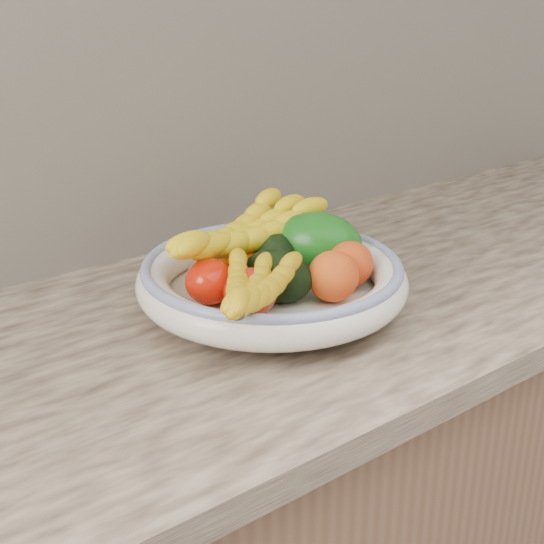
{
  "coord_description": "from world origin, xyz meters",
  "views": [
    {
      "loc": [
        -0.61,
        0.87,
        1.37
      ],
      "look_at": [
        0.0,
        1.66,
        0.96
      ],
      "focal_mm": 50.0,
      "sensor_mm": 36.0,
      "label": 1
    }
  ],
  "objects": [
    {
      "name": "kitchen_counter",
      "position": [
        0.0,
        1.69,
        0.46
      ],
      "size": [
        2.44,
        0.66,
        1.4
      ],
      "color": "brown",
      "rests_on": "ground"
    },
    {
      "name": "fruit_bowl",
      "position": [
        0.0,
        1.66,
        0.95
      ],
      "size": [
        0.39,
        0.39,
        0.08
      ],
      "color": "white",
      "rests_on": "kitchen_counter"
    },
    {
      "name": "clementine_back_left",
      "position": [
        -0.02,
        1.76,
        0.95
      ],
      "size": [
        0.06,
        0.06,
        0.04
      ],
      "primitive_type": "ellipsoid",
      "rotation": [
        0.0,
        0.0,
        -0.36
      ],
      "color": "orange",
      "rests_on": "fruit_bowl"
    },
    {
      "name": "clementine_back_right",
      "position": [
        0.03,
        1.77,
        0.95
      ],
      "size": [
        0.05,
        0.05,
        0.04
      ],
      "primitive_type": "ellipsoid",
      "rotation": [
        0.0,
        0.0,
        -0.09
      ],
      "color": "orange",
      "rests_on": "fruit_bowl"
    },
    {
      "name": "clementine_back_mid",
      "position": [
        -0.0,
        1.72,
        0.95
      ],
      "size": [
        0.06,
        0.06,
        0.04
      ],
      "primitive_type": "ellipsoid",
      "rotation": [
        0.0,
        0.0,
        0.42
      ],
      "color": "#F35C05",
      "rests_on": "fruit_bowl"
    },
    {
      "name": "tomato_left",
      "position": [
        -0.09,
        1.68,
        0.96
      ],
      "size": [
        0.09,
        0.09,
        0.06
      ],
      "primitive_type": "ellipsoid",
      "rotation": [
        0.0,
        0.0,
        0.36
      ],
      "color": "red",
      "rests_on": "fruit_bowl"
    },
    {
      "name": "tomato_near_left",
      "position": [
        -0.07,
        1.62,
        0.96
      ],
      "size": [
        0.08,
        0.08,
        0.07
      ],
      "primitive_type": "ellipsoid",
      "rotation": [
        0.0,
        0.0,
        -0.14
      ],
      "color": "#B71C0C",
      "rests_on": "fruit_bowl"
    },
    {
      "name": "avocado_center",
      "position": [
        -0.01,
        1.64,
        0.96
      ],
      "size": [
        0.11,
        0.13,
        0.07
      ],
      "primitive_type": "ellipsoid",
      "rotation": [
        0.0,
        0.0,
        0.33
      ],
      "color": "black",
      "rests_on": "fruit_bowl"
    },
    {
      "name": "avocado_right",
      "position": [
        0.04,
        1.71,
        0.96
      ],
      "size": [
        0.11,
        0.12,
        0.07
      ],
      "primitive_type": "ellipsoid",
      "rotation": [
        0.0,
        0.0,
        -0.5
      ],
      "color": "black",
      "rests_on": "fruit_bowl"
    },
    {
      "name": "green_mango",
      "position": [
        0.1,
        1.68,
        0.98
      ],
      "size": [
        0.17,
        0.18,
        0.12
      ],
      "primitive_type": "ellipsoid",
      "rotation": [
        0.0,
        0.31,
        0.63
      ],
      "color": "#105710",
      "rests_on": "fruit_bowl"
    },
    {
      "name": "peach_front",
      "position": [
        0.05,
        1.58,
        0.97
      ],
      "size": [
        0.08,
        0.08,
        0.07
      ],
      "primitive_type": "ellipsoid",
      "rotation": [
        0.0,
        0.0,
        0.17
      ],
      "color": "orange",
      "rests_on": "fruit_bowl"
    },
    {
      "name": "peach_right",
      "position": [
        0.1,
        1.6,
        0.97
      ],
      "size": [
        0.07,
        0.07,
        0.07
      ],
      "primitive_type": "ellipsoid",
      "rotation": [
        0.0,
        0.0,
        -0.04
      ],
      "color": "orange",
      "rests_on": "fruit_bowl"
    },
    {
      "name": "banana_bunch_back",
      "position": [
        0.0,
        1.73,
        0.99
      ],
      "size": [
        0.34,
        0.2,
        0.09
      ],
      "primitive_type": null,
      "rotation": [
        0.0,
        0.0,
        0.28
      ],
      "color": "yellow",
      "rests_on": "fruit_bowl"
    },
    {
      "name": "banana_bunch_front",
      "position": [
        -0.1,
        1.57,
        0.98
      ],
      "size": [
        0.26,
        0.25,
        0.07
      ],
      "primitive_type": null,
      "rotation": [
        0.0,
        0.0,
        0.74
      ],
      "color": "yellow",
      "rests_on": "fruit_bowl"
    }
  ]
}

